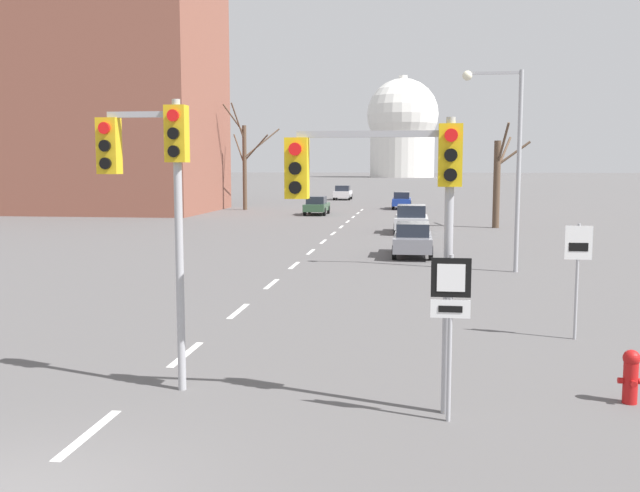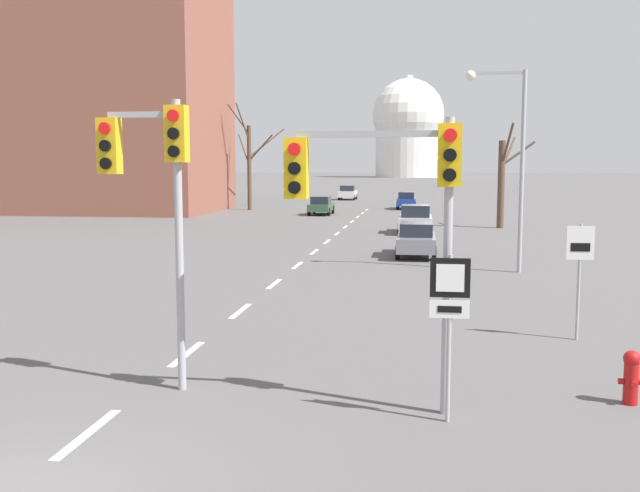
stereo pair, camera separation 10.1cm
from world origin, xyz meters
The scene contains 28 objects.
lane_stripe_0 centered at (0.00, 2.38, 0.00)m, with size 0.16×2.00×0.01m, color silver.
lane_stripe_1 centered at (0.00, 6.88, 0.00)m, with size 0.16×2.00×0.01m, color silver.
lane_stripe_2 centered at (0.00, 11.38, 0.00)m, with size 0.16×2.00×0.01m, color silver.
lane_stripe_3 centered at (0.00, 15.88, 0.00)m, with size 0.16×2.00×0.01m, color silver.
lane_stripe_4 centered at (0.00, 20.38, 0.00)m, with size 0.16×2.00×0.01m, color silver.
lane_stripe_5 centered at (0.00, 24.88, 0.00)m, with size 0.16×2.00×0.01m, color silver.
lane_stripe_6 centered at (0.00, 29.38, 0.00)m, with size 0.16×2.00×0.01m, color silver.
lane_stripe_7 centered at (0.00, 33.88, 0.00)m, with size 0.16×2.00×0.01m, color silver.
lane_stripe_8 centered at (0.00, 38.38, 0.00)m, with size 0.16×2.00×0.01m, color silver.
lane_stripe_9 centered at (0.00, 42.88, 0.00)m, with size 0.16×2.00×0.01m, color silver.
lane_stripe_10 centered at (0.00, 47.38, 0.00)m, with size 0.16×2.00×0.01m, color silver.
lane_stripe_11 centered at (0.00, 51.88, 0.00)m, with size 0.16×2.00×0.01m, color silver.
lane_stripe_12 centered at (0.00, 56.38, 0.00)m, with size 0.16×2.00×0.01m, color silver.
traffic_signal_near_right centered at (4.39, 3.99, 3.55)m, with size 2.75×0.34×4.67m.
traffic_signal_centre_tall centered at (0.27, 4.59, 3.81)m, with size 1.57×0.34×5.05m.
route_sign_post centered at (5.28, 3.62, 1.78)m, with size 0.60×0.08×2.60m.
speed_limit_sign centered at (8.37, 9.32, 1.79)m, with size 0.60×0.08×2.64m.
fire_hydrant centered at (8.31, 4.88, 0.49)m, with size 0.40×0.34×0.91m.
street_lamp_right centered at (8.03, 19.74, 4.60)m, with size 2.18×0.36×7.37m.
sedan_near_left centered at (-3.63, 75.17, 0.83)m, with size 1.93×4.10×1.66m.
sedan_near_right centered at (-3.15, 49.59, 0.76)m, with size 1.76×4.20×1.49m.
sedan_mid_centre centered at (4.64, 23.95, 0.75)m, with size 1.70×4.17×1.48m.
sedan_far_left centered at (4.51, 34.80, 0.83)m, with size 1.97×4.22×1.66m.
sedan_far_right centered at (3.49, 58.16, 0.80)m, with size 1.71×4.33×1.56m.
bare_tree_left_near centered at (-10.33, 55.04, 4.35)m, with size 4.48×3.25×9.36m.
bare_tree_right_near centered at (9.90, 39.07, 3.09)m, with size 2.29×3.55×6.57m.
capitol_dome centered at (0.00, 238.98, 16.61)m, with size 24.14×24.14×34.10m.
apartment_block_left centered at (-21.57, 51.61, 12.48)m, with size 18.00×14.00×24.97m, color brown.
Camera 1 is at (4.72, -7.18, 3.93)m, focal length 40.00 mm.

